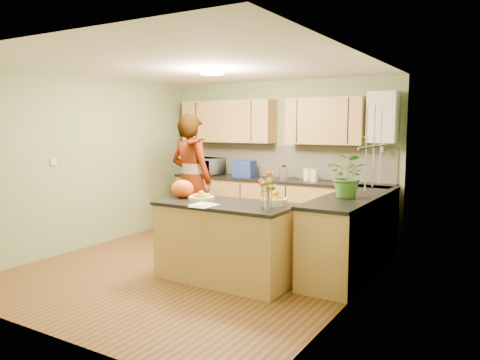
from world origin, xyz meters
The scene contains 28 objects.
floor centered at (0.00, 0.00, 0.00)m, with size 4.50×4.50×0.00m, color #503417.
ceiling centered at (0.00, 0.00, 2.50)m, with size 4.00×4.50×0.02m, color white.
wall_back centered at (0.00, 2.25, 1.25)m, with size 4.00×0.02×2.50m, color gray.
wall_front centered at (0.00, -2.25, 1.25)m, with size 4.00×0.02×2.50m, color gray.
wall_left centered at (-2.00, 0.00, 1.25)m, with size 0.02×4.50×2.50m, color gray.
wall_right centered at (2.00, 0.00, 1.25)m, with size 0.02×4.50×2.50m, color gray.
back_counter centered at (0.10, 1.95, 0.47)m, with size 3.64×0.62×0.94m.
right_counter centered at (1.70, 0.85, 0.47)m, with size 0.62×2.24×0.94m.
splashback centered at (0.10, 2.23, 1.20)m, with size 3.60×0.02×0.52m, color beige.
upper_cabinets centered at (-0.18, 2.08, 1.85)m, with size 3.20×0.34×0.70m.
boiler centered at (1.70, 2.09, 1.90)m, with size 0.40×0.30×0.86m.
window_right centered at (1.99, 0.60, 1.55)m, with size 0.01×1.30×1.05m.
light_switch centered at (-1.99, -0.60, 1.30)m, with size 0.02×0.09×0.09m, color white.
ceiling_lamp centered at (0.00, 0.30, 2.46)m, with size 0.30×0.30×0.07m.
peninsula_island centered at (0.55, -0.24, 0.45)m, with size 1.58×0.81×0.91m.
fruit_dish centered at (0.20, -0.24, 0.95)m, with size 0.30×0.30×0.11m.
orange_bowl centered at (1.10, -0.09, 0.97)m, with size 0.26×0.26×0.15m.
flower_vase centered at (1.15, -0.42, 1.20)m, with size 0.24×0.24×0.44m.
orange_bag centered at (-0.12, -0.19, 1.01)m, with size 0.29×0.25×0.22m, color #F55B14.
papers centered at (0.45, -0.54, 0.91)m, with size 0.23×0.31×0.01m, color white.
violinist centered at (-0.77, 0.85, 0.97)m, with size 0.71×0.47×1.95m, color #DDAF87.
violin centered at (-0.57, 0.63, 1.56)m, with size 0.62×0.25×0.12m, color #4C0A04, non-canonical shape.
microwave centered at (-1.23, 1.93, 1.08)m, with size 0.52×0.35×0.29m, color white.
blue_box centered at (-0.49, 1.94, 1.07)m, with size 0.33×0.25×0.27m, color navy.
kettle centered at (0.24, 1.92, 1.05)m, with size 0.14×0.14×0.27m.
jar_cream centered at (0.62, 1.97, 1.03)m, with size 0.12×0.12×0.19m, color beige.
jar_white centered at (0.76, 1.91, 1.03)m, with size 0.12×0.12×0.19m, color white.
potted_plant centered at (1.70, 0.62, 1.20)m, with size 0.47×0.41×0.52m, color #3A7125.
Camera 1 is at (3.41, -4.68, 1.79)m, focal length 35.00 mm.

